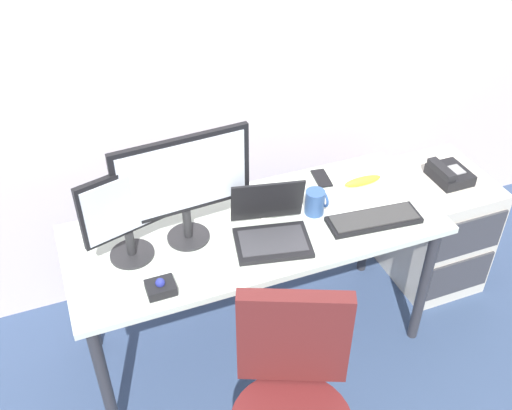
# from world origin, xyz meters

# --- Properties ---
(ground_plane) EXTENTS (8.00, 8.00, 0.00)m
(ground_plane) POSITION_xyz_m (0.00, 0.00, 0.00)
(ground_plane) COLOR #344668
(back_wall) EXTENTS (6.00, 0.10, 2.80)m
(back_wall) POSITION_xyz_m (0.00, 0.67, 1.40)
(back_wall) COLOR silver
(back_wall) RESTS_ON ground
(desk) EXTENTS (1.63, 0.65, 0.74)m
(desk) POSITION_xyz_m (0.00, 0.00, 0.66)
(desk) COLOR silver
(desk) RESTS_ON ground
(file_cabinet) EXTENTS (0.42, 0.53, 0.66)m
(file_cabinet) POSITION_xyz_m (1.08, 0.11, 0.33)
(file_cabinet) COLOR beige
(file_cabinet) RESTS_ON ground
(desk_phone) EXTENTS (0.17, 0.20, 0.09)m
(desk_phone) POSITION_xyz_m (1.08, 0.09, 0.69)
(desk_phone) COLOR black
(desk_phone) RESTS_ON file_cabinet
(monitor_main) EXTENTS (0.56, 0.18, 0.49)m
(monitor_main) POSITION_xyz_m (-0.29, 0.03, 1.04)
(monitor_main) COLOR #262628
(monitor_main) RESTS_ON desk
(monitor_side) EXTENTS (0.35, 0.18, 0.41)m
(monitor_side) POSITION_xyz_m (-0.53, 0.01, 0.97)
(monitor_side) COLOR #262628
(monitor_side) RESTS_ON desk
(keyboard) EXTENTS (0.42, 0.17, 0.03)m
(keyboard) POSITION_xyz_m (0.49, -0.15, 0.76)
(keyboard) COLOR black
(keyboard) RESTS_ON desk
(laptop) EXTENTS (0.36, 0.34, 0.23)m
(laptop) POSITION_xyz_m (0.03, -0.08, 0.80)
(laptop) COLOR black
(laptop) RESTS_ON desk
(trackball_mouse) EXTENTS (0.11, 0.09, 0.07)m
(trackball_mouse) POSITION_xyz_m (-0.48, -0.23, 0.77)
(trackball_mouse) COLOR black
(trackball_mouse) RESTS_ON desk
(coffee_mug) EXTENTS (0.10, 0.09, 0.11)m
(coffee_mug) POSITION_xyz_m (0.28, -0.00, 0.80)
(coffee_mug) COLOR #30528B
(coffee_mug) RESTS_ON desk
(paper_notepad) EXTENTS (0.17, 0.22, 0.01)m
(paper_notepad) POSITION_xyz_m (0.10, 0.14, 0.75)
(paper_notepad) COLOR white
(paper_notepad) RESTS_ON desk
(cell_phone) EXTENTS (0.09, 0.15, 0.01)m
(cell_phone) POSITION_xyz_m (0.42, 0.22, 0.75)
(cell_phone) COLOR black
(cell_phone) RESTS_ON desk
(banana) EXTENTS (0.19, 0.04, 0.04)m
(banana) POSITION_xyz_m (0.59, 0.11, 0.76)
(banana) COLOR yellow
(banana) RESTS_ON desk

